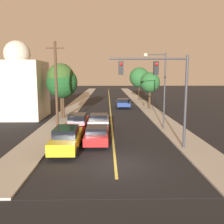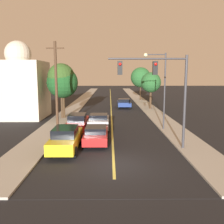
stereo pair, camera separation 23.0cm
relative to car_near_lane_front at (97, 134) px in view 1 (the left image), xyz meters
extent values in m
plane|color=black|center=(1.26, -4.61, -0.70)|extent=(200.00, 200.00, 0.00)
cube|color=black|center=(1.26, 31.39, -0.69)|extent=(8.97, 80.00, 0.01)
cube|color=#D1C14C|center=(1.26, 31.39, -0.69)|extent=(0.16, 76.00, 0.00)
cube|color=#9E998E|center=(-4.48, 31.39, -0.64)|extent=(2.50, 80.00, 0.12)
cube|color=#9E998E|center=(6.99, 31.39, -0.64)|extent=(2.50, 80.00, 0.12)
cube|color=red|center=(0.00, 0.04, -0.09)|extent=(1.72, 4.32, 0.59)
cube|color=black|center=(0.00, -0.14, 0.42)|extent=(1.51, 1.94, 0.42)
cylinder|color=black|center=(-0.82, 1.37, -0.38)|extent=(0.22, 0.63, 0.63)
cylinder|color=black|center=(0.82, 1.37, -0.38)|extent=(0.22, 0.63, 0.63)
cylinder|color=black|center=(-0.82, -1.30, -0.38)|extent=(0.22, 0.63, 0.63)
cylinder|color=black|center=(0.82, -1.30, -0.38)|extent=(0.22, 0.63, 0.63)
cube|color=#A5A8B2|center=(0.00, 4.78, 0.00)|extent=(1.85, 3.91, 0.78)
cube|color=black|center=(0.00, 4.62, 0.60)|extent=(1.63, 1.76, 0.41)
cylinder|color=black|center=(-0.88, 5.99, -0.39)|extent=(0.22, 0.61, 0.61)
cylinder|color=black|center=(0.88, 5.99, -0.39)|extent=(0.22, 0.61, 0.61)
cylinder|color=black|center=(-0.88, 3.56, -0.39)|extent=(0.22, 0.61, 0.61)
cylinder|color=black|center=(0.88, 3.56, -0.39)|extent=(0.22, 0.61, 0.61)
cube|color=gold|center=(-1.97, -1.73, 0.03)|extent=(1.72, 5.04, 0.73)
cube|color=black|center=(-1.97, -1.93, 0.67)|extent=(1.51, 2.27, 0.56)
cylinder|color=black|center=(-2.79, -0.16, -0.34)|extent=(0.22, 0.73, 0.73)
cylinder|color=black|center=(-1.16, -0.16, -0.34)|extent=(0.22, 0.73, 0.73)
cylinder|color=black|center=(-2.79, -3.29, -0.34)|extent=(0.22, 0.73, 0.73)
cylinder|color=black|center=(-1.16, -3.29, -0.34)|extent=(0.22, 0.73, 0.73)
cube|color=red|center=(-1.97, 4.65, -0.07)|extent=(1.71, 5.19, 0.62)
cube|color=black|center=(-1.97, 4.44, 0.54)|extent=(1.51, 2.34, 0.61)
cylinder|color=black|center=(-2.79, 6.26, -0.39)|extent=(0.22, 0.63, 0.63)
cylinder|color=black|center=(-1.16, 6.26, -0.39)|extent=(0.22, 0.63, 0.63)
cylinder|color=black|center=(-2.79, 3.04, -0.39)|extent=(0.22, 0.63, 0.63)
cylinder|color=black|center=(-1.16, 3.04, -0.39)|extent=(0.22, 0.63, 0.63)
cube|color=navy|center=(3.28, 19.97, -0.01)|extent=(1.98, 3.91, 0.63)
cube|color=black|center=(3.28, 20.13, 0.51)|extent=(1.74, 1.76, 0.41)
cylinder|color=black|center=(4.22, 18.76, -0.32)|extent=(0.22, 0.76, 0.76)
cylinder|color=black|center=(2.33, 18.76, -0.32)|extent=(0.22, 0.76, 0.76)
cylinder|color=black|center=(4.22, 21.18, -0.32)|extent=(0.22, 0.76, 0.76)
cylinder|color=black|center=(2.33, 21.18, -0.32)|extent=(0.22, 0.76, 0.76)
cylinder|color=#333338|center=(6.14, -1.58, 2.59)|extent=(0.18, 0.18, 6.35)
cylinder|color=#333338|center=(3.54, -1.58, 5.52)|extent=(5.21, 0.12, 0.12)
cube|color=black|center=(4.06, -1.58, 4.91)|extent=(0.32, 0.28, 0.90)
sphere|color=red|center=(4.06, -1.76, 5.15)|extent=(0.20, 0.20, 0.20)
cube|color=black|center=(1.72, -1.58, 4.91)|extent=(0.32, 0.28, 0.90)
sphere|color=red|center=(1.72, -1.76, 5.15)|extent=(0.20, 0.20, 0.20)
cylinder|color=#333338|center=(6.09, 4.52, 2.91)|extent=(0.14, 0.14, 6.99)
cylinder|color=#333338|center=(5.19, 4.52, 6.26)|extent=(1.81, 0.09, 0.09)
sphere|color=beige|center=(4.28, 4.52, 6.21)|extent=(0.36, 0.36, 0.36)
cylinder|color=#422D1E|center=(-3.83, 4.44, 3.41)|extent=(0.24, 0.24, 7.98)
cube|color=#422D1E|center=(-3.83, 4.44, 6.80)|extent=(1.60, 0.12, 0.12)
cylinder|color=#4C3823|center=(-4.44, 10.74, 0.86)|extent=(0.43, 0.43, 2.87)
sphere|color=#19471E|center=(-4.44, 10.74, 3.55)|extent=(3.60, 3.60, 3.60)
cylinder|color=#3D2B1C|center=(-4.53, 10.56, 1.27)|extent=(0.30, 0.30, 3.69)
sphere|color=#2D4C1E|center=(-4.53, 10.56, 4.20)|extent=(3.10, 3.10, 3.10)
cylinder|color=#3D2B1C|center=(7.13, 30.83, 0.97)|extent=(0.25, 0.25, 3.10)
sphere|color=#235628|center=(7.13, 30.83, 3.89)|extent=(3.91, 3.91, 3.91)
cylinder|color=#3D2B1C|center=(7.11, 18.45, 0.85)|extent=(0.34, 0.34, 2.86)
sphere|color=#235628|center=(7.11, 18.45, 3.31)|extent=(2.96, 2.96, 2.96)
cube|color=#BCB29E|center=(-9.70, 11.57, 2.66)|extent=(5.93, 5.93, 6.71)
sphere|color=#BCB29E|center=(-9.70, 11.57, 6.85)|extent=(3.03, 3.03, 3.03)
camera|label=1|loc=(0.79, -18.38, 4.50)|focal=40.00mm
camera|label=2|loc=(1.02, -18.38, 4.50)|focal=40.00mm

